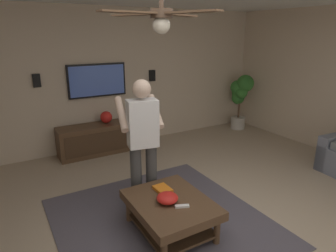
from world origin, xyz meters
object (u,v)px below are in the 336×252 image
at_px(media_console, 105,138).
at_px(wall_speaker_left, 152,76).
at_px(remote_white, 182,206).
at_px(bowl, 167,198).
at_px(coffee_table, 170,209).
at_px(potted_plant_tall, 240,95).
at_px(vase_round, 106,117).
at_px(person_standing, 143,137).
at_px(ceiling_fan, 161,17).
at_px(book, 163,189).
at_px(wall_speaker_right, 37,81).
at_px(tv, 97,80).

height_order(media_console, wall_speaker_left, wall_speaker_left).
bearing_deg(remote_white, bowl, 141.66).
bearing_deg(coffee_table, potted_plant_tall, -53.04).
bearing_deg(wall_speaker_left, vase_round, 101.45).
bearing_deg(vase_round, coffee_table, 175.27).
height_order(person_standing, ceiling_fan, ceiling_fan).
bearing_deg(wall_speaker_left, media_console, 102.55).
xyz_separation_m(media_console, potted_plant_tall, (-0.17, -3.18, 0.53)).
relative_size(person_standing, book, 7.45).
xyz_separation_m(coffee_table, ceiling_fan, (0.03, 0.09, 1.99)).
bearing_deg(book, wall_speaker_right, -163.94).
bearing_deg(remote_white, coffee_table, 125.42).
bearing_deg(media_console, person_standing, -4.78).
xyz_separation_m(media_console, tv, (0.24, 0.00, 1.04)).
bearing_deg(book, wall_speaker_left, 152.64).
distance_m(coffee_table, tv, 3.11).
bearing_deg(person_standing, bowl, -172.79).
relative_size(media_console, wall_speaker_left, 7.73).
relative_size(potted_plant_tall, ceiling_fan, 1.09).
distance_m(potted_plant_tall, book, 4.05).
xyz_separation_m(coffee_table, wall_speaker_left, (2.94, -1.31, 1.03)).
bearing_deg(vase_round, bowl, 174.29).
xyz_separation_m(person_standing, remote_white, (-0.85, -0.04, -0.52)).
xyz_separation_m(coffee_table, potted_plant_tall, (2.52, -3.35, 0.51)).
relative_size(potted_plant_tall, vase_round, 5.74).
bearing_deg(ceiling_fan, person_standing, -7.89).
xyz_separation_m(potted_plant_tall, ceiling_fan, (-2.49, 3.44, 1.48)).
bearing_deg(remote_white, person_standing, 116.23).
distance_m(bowl, vase_round, 2.76).
bearing_deg(media_console, vase_round, 120.90).
bearing_deg(wall_speaker_right, book, -161.82).
distance_m(potted_plant_tall, ceiling_fan, 4.49).
height_order(wall_speaker_left, wall_speaker_right, wall_speaker_right).
bearing_deg(book, coffee_table, -9.86).
height_order(remote_white, wall_speaker_right, wall_speaker_right).
bearing_deg(remote_white, ceiling_fan, 144.51).
bearing_deg(coffee_table, wall_speaker_right, 16.27).
bearing_deg(wall_speaker_left, coffee_table, 156.02).
xyz_separation_m(tv, person_standing, (-2.25, 0.17, -0.39)).
distance_m(bowl, ceiling_fan, 1.84).
xyz_separation_m(media_console, person_standing, (-2.01, 0.17, 0.66)).
relative_size(coffee_table, person_standing, 0.61).
distance_m(tv, vase_round, 0.69).
bearing_deg(wall_speaker_left, potted_plant_tall, -101.63).
height_order(person_standing, wall_speaker_right, person_standing).
xyz_separation_m(wall_speaker_left, wall_speaker_right, (0.00, 2.17, 0.06)).
xyz_separation_m(person_standing, wall_speaker_left, (2.27, -1.31, 0.40)).
distance_m(person_standing, remote_white, 1.00).
xyz_separation_m(tv, bowl, (-2.94, 0.22, -0.87)).
distance_m(book, vase_round, 2.51).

